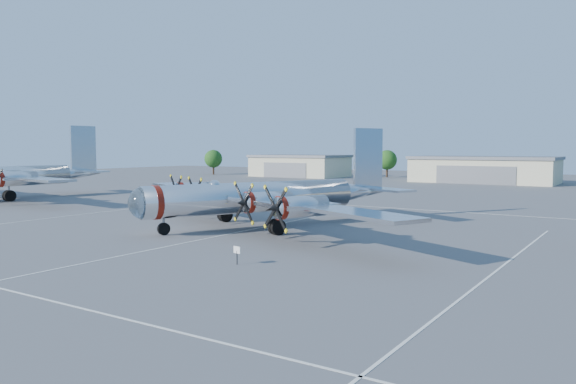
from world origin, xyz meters
The scene contains 9 objects.
ground centered at (0.00, 0.00, 0.00)m, with size 260.00×260.00×0.00m, color #505053.
parking_lines centered at (0.00, -1.75, 0.01)m, with size 60.00×50.08×0.01m.
hangar_west centered at (-45.00, 81.96, 2.71)m, with size 22.60×14.60×5.40m.
hangar_center centered at (0.00, 81.96, 2.71)m, with size 28.60×14.60×5.40m.
tree_far_west centered at (-70.00, 78.00, 4.22)m, with size 4.80×4.80×6.64m.
tree_west centered at (-25.00, 90.00, 4.22)m, with size 4.80×4.80×6.64m.
main_bomber_b29 centered at (-0.09, 3.99, 0.00)m, with size 41.39×28.31×9.15m, color silver, non-canonical shape.
bomber_west centered at (-47.12, 6.96, 0.00)m, with size 40.10×28.40×10.59m, color silver, non-canonical shape.
info_placard centered at (8.20, -10.75, 0.80)m, with size 0.59×0.16×1.13m.
Camera 1 is at (29.43, -37.55, 7.17)m, focal length 35.00 mm.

